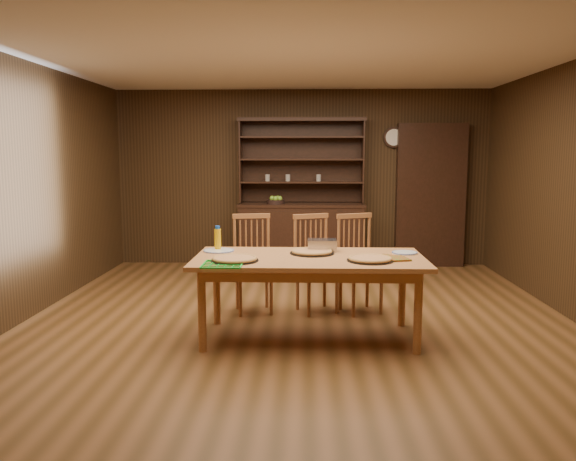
{
  "coord_description": "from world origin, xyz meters",
  "views": [
    {
      "loc": [
        0.07,
        -5.42,
        1.67
      ],
      "look_at": [
        -0.12,
        0.4,
        0.87
      ],
      "focal_mm": 35.0,
      "sensor_mm": 36.0,
      "label": 1
    }
  ],
  "objects_px": {
    "chair_left": "(253,260)",
    "juice_bottle": "(218,239)",
    "dining_table": "(309,265)",
    "china_hutch": "(301,227)",
    "chair_center": "(314,260)",
    "chair_right": "(358,260)"
  },
  "relations": [
    {
      "from": "chair_center",
      "to": "dining_table",
      "type": "bearing_deg",
      "value": -117.32
    },
    {
      "from": "china_hutch",
      "to": "chair_right",
      "type": "bearing_deg",
      "value": -74.89
    },
    {
      "from": "chair_left",
      "to": "chair_center",
      "type": "xyz_separation_m",
      "value": [
        0.65,
        0.03,
        -0.0
      ]
    },
    {
      "from": "juice_bottle",
      "to": "chair_center",
      "type": "bearing_deg",
      "value": 33.44
    },
    {
      "from": "dining_table",
      "to": "chair_center",
      "type": "bearing_deg",
      "value": 86.44
    },
    {
      "from": "chair_center",
      "to": "chair_right",
      "type": "height_order",
      "value": "chair_right"
    },
    {
      "from": "chair_right",
      "to": "dining_table",
      "type": "bearing_deg",
      "value": -141.72
    },
    {
      "from": "china_hutch",
      "to": "chair_right",
      "type": "relative_size",
      "value": 2.11
    },
    {
      "from": "dining_table",
      "to": "chair_right",
      "type": "distance_m",
      "value": 1.07
    },
    {
      "from": "chair_left",
      "to": "juice_bottle",
      "type": "bearing_deg",
      "value": -128.09
    },
    {
      "from": "china_hutch",
      "to": "dining_table",
      "type": "bearing_deg",
      "value": -88.21
    },
    {
      "from": "chair_right",
      "to": "juice_bottle",
      "type": "height_order",
      "value": "chair_right"
    },
    {
      "from": "chair_left",
      "to": "chair_right",
      "type": "relative_size",
      "value": 1.0
    },
    {
      "from": "chair_center",
      "to": "juice_bottle",
      "type": "height_order",
      "value": "chair_center"
    },
    {
      "from": "chair_left",
      "to": "juice_bottle",
      "type": "xyz_separation_m",
      "value": [
        -0.28,
        -0.58,
        0.31
      ]
    },
    {
      "from": "china_hutch",
      "to": "chair_right",
      "type": "distance_m",
      "value": 2.38
    },
    {
      "from": "chair_left",
      "to": "juice_bottle",
      "type": "relative_size",
      "value": 4.36
    },
    {
      "from": "dining_table",
      "to": "china_hutch",
      "type": "bearing_deg",
      "value": 91.79
    },
    {
      "from": "dining_table",
      "to": "chair_center",
      "type": "relative_size",
      "value": 2.0
    },
    {
      "from": "chair_center",
      "to": "juice_bottle",
      "type": "relative_size",
      "value": 4.35
    },
    {
      "from": "chair_center",
      "to": "chair_right",
      "type": "xyz_separation_m",
      "value": [
        0.46,
        0.01,
        0.0
      ]
    },
    {
      "from": "chair_left",
      "to": "juice_bottle",
      "type": "height_order",
      "value": "chair_left"
    }
  ]
}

